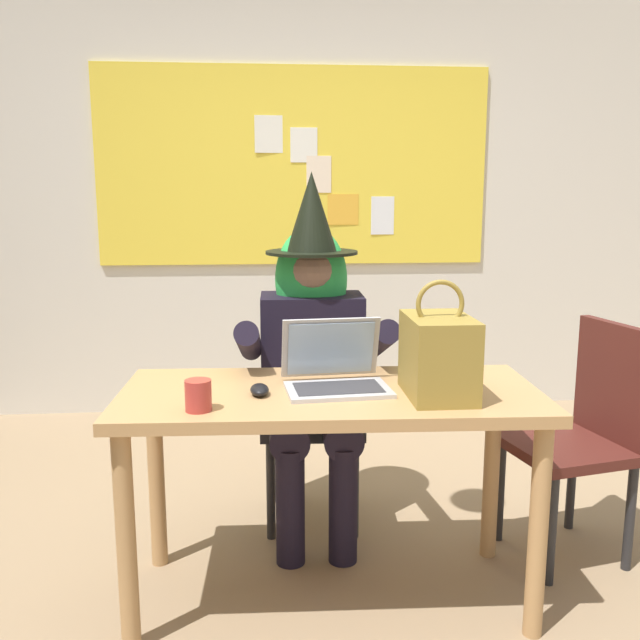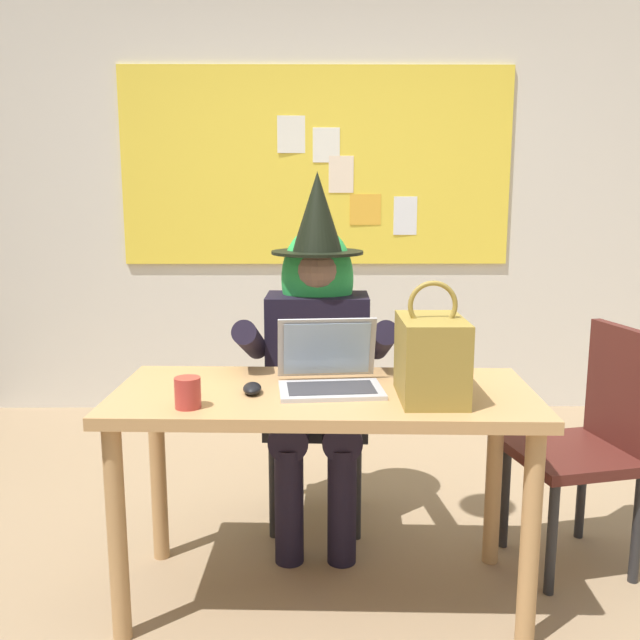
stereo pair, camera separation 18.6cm
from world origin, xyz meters
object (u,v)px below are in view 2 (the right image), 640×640
at_px(laptop, 329,373).
at_px(chair_extra_corner, 593,434).
at_px(chair_at_desk, 318,399).
at_px(handbag, 431,357).
at_px(person_costumed, 317,339).
at_px(desk_main, 324,421).
at_px(coffee_mug, 188,393).
at_px(computer_mouse, 252,388).

xyz_separation_m(laptop, chair_extra_corner, (0.98, 0.20, -0.29)).
xyz_separation_m(chair_at_desk, chair_extra_corner, (1.02, -0.44, 0.00)).
bearing_deg(chair_extra_corner, handbag, 13.27).
bearing_deg(handbag, chair_at_desk, 114.92).
bearing_deg(chair_at_desk, person_costumed, 0.48).
bearing_deg(chair_extra_corner, laptop, -1.04).
xyz_separation_m(desk_main, laptop, (0.02, 0.03, 0.16)).
bearing_deg(handbag, chair_extra_corner, 25.62).
relative_size(coffee_mug, chair_extra_corner, 0.10).
distance_m(computer_mouse, handbag, 0.59).
bearing_deg(laptop, chair_at_desk, 88.23).
bearing_deg(chair_extra_corner, person_costumed, -29.66).
bearing_deg(desk_main, computer_mouse, -171.52).
bearing_deg(laptop, chair_extra_corner, 6.43).
height_order(computer_mouse, chair_extra_corner, chair_extra_corner).
distance_m(chair_at_desk, person_costumed, 0.32).
bearing_deg(laptop, coffee_mug, -158.70).
distance_m(handbag, coffee_mug, 0.76).
relative_size(laptop, handbag, 0.95).
xyz_separation_m(chair_at_desk, handbag, (0.35, -0.76, 0.37)).
bearing_deg(laptop, person_costumed, 89.57).
bearing_deg(person_costumed, desk_main, 3.38).
distance_m(laptop, computer_mouse, 0.26).
bearing_deg(handbag, computer_mouse, 174.21).
relative_size(person_costumed, laptop, 4.10).
relative_size(chair_at_desk, chair_extra_corner, 1.00).
height_order(chair_at_desk, coffee_mug, chair_at_desk).
height_order(desk_main, person_costumed, person_costumed).
bearing_deg(chair_at_desk, coffee_mug, -22.05).
bearing_deg(chair_extra_corner, computer_mouse, -0.42).
distance_m(handbag, chair_extra_corner, 0.83).
relative_size(person_costumed, coffee_mug, 15.56).
relative_size(chair_at_desk, laptop, 2.52).
bearing_deg(desk_main, handbag, -15.39).
relative_size(desk_main, laptop, 3.91).
relative_size(chair_at_desk, coffee_mug, 9.57).
distance_m(desk_main, handbag, 0.42).
height_order(laptop, computer_mouse, laptop).
relative_size(handbag, coffee_mug, 3.98).
xyz_separation_m(laptop, coffee_mug, (-0.43, -0.21, -0.00)).
distance_m(laptop, coffee_mug, 0.48).
distance_m(person_costumed, computer_mouse, 0.62).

